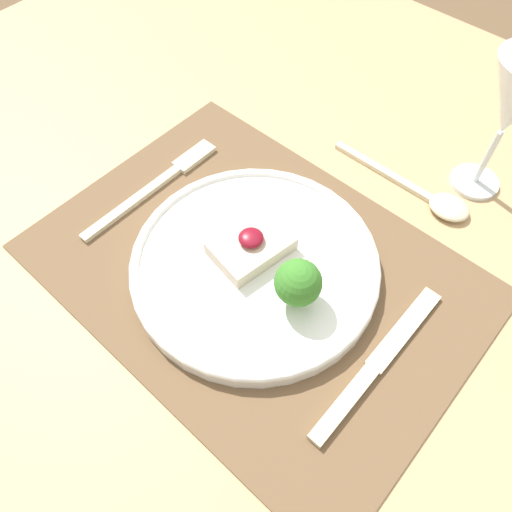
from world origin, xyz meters
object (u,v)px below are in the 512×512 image
object	(u,v)px
dinner_plate	(258,260)
fork	(161,181)
knife	(370,371)
spoon	(432,198)

from	to	relation	value
dinner_plate	fork	bearing A→B (deg)	175.93
knife	fork	bearing A→B (deg)	177.01
fork	spoon	xyz separation A→B (m)	(0.28, 0.21, 0.00)
fork	spoon	size ratio (longest dim) A/B	1.09
knife	spoon	distance (m)	0.26
dinner_plate	fork	world-z (taller)	dinner_plate
fork	knife	bearing A→B (deg)	-5.79
spoon	fork	bearing A→B (deg)	-142.83
fork	dinner_plate	bearing A→B (deg)	-4.68
fork	knife	xyz separation A→B (m)	(0.35, -0.03, 0.00)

